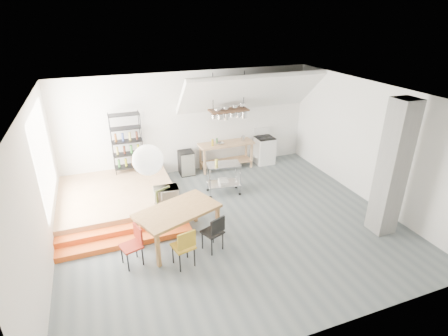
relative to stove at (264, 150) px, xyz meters
name	(u,v)px	position (x,y,z in m)	size (l,w,h in m)	color
floor	(230,224)	(-2.50, -3.16, -0.48)	(8.00, 8.00, 0.00)	#535C60
wall_back	(190,123)	(-2.50, 0.34, 1.12)	(8.00, 0.04, 3.20)	silver
wall_left	(38,194)	(-6.50, -3.16, 1.12)	(0.04, 7.00, 3.20)	silver
wall_right	(370,143)	(1.50, -3.16, 1.12)	(0.04, 7.00, 3.20)	silver
ceiling	(231,95)	(-2.50, -3.16, 2.72)	(8.00, 7.00, 0.02)	white
slope_ceiling	(251,92)	(-0.70, -0.26, 2.07)	(4.40, 1.80, 0.15)	white
window_pane	(44,157)	(-6.48, -1.66, 1.32)	(0.02, 2.50, 2.20)	white
platform	(118,197)	(-5.00, -1.16, -0.28)	(3.00, 3.00, 0.40)	#A37D51
step_lower	(127,242)	(-5.00, -3.11, -0.41)	(3.00, 0.35, 0.13)	#E5591B
step_upper	(125,231)	(-5.00, -2.76, -0.35)	(3.00, 0.35, 0.27)	#E5591B
concrete_column	(392,169)	(0.80, -4.66, 1.12)	(0.50, 0.50, 3.20)	slate
kitchen_counter	(226,151)	(-1.40, -0.01, 0.15)	(1.80, 0.60, 0.91)	#A37D51
stove	(264,150)	(0.00, 0.00, 0.00)	(0.60, 0.60, 1.18)	white
pot_rack	(230,113)	(-1.37, -0.23, 1.50)	(1.20, 0.50, 1.43)	#3A2317
wire_shelving	(127,142)	(-4.50, 0.04, 0.85)	(0.88, 0.38, 1.80)	black
microwave_shelf	(167,200)	(-3.90, -2.41, 0.07)	(0.60, 0.40, 0.16)	#A37D51
paper_lantern	(148,160)	(-4.42, -3.64, 1.72)	(0.60, 0.60, 0.60)	white
dining_table	(178,213)	(-3.86, -3.42, 0.28)	(2.03, 1.58, 0.85)	brown
chair_mustard	(185,245)	(-3.95, -4.31, 0.06)	(0.49, 0.49, 0.90)	#A8821C
chair_black	(215,231)	(-3.21, -4.02, 0.04)	(0.52, 0.52, 0.87)	black
chair_olive	(166,204)	(-3.95, -2.60, 0.08)	(0.57, 0.57, 0.94)	#4F582A
chair_red	(134,242)	(-4.89, -3.83, 0.04)	(0.49, 0.49, 0.87)	maroon
rolling_cart	(224,174)	(-2.09, -1.61, 0.12)	(1.00, 0.65, 0.92)	silver
mini_fridge	(186,163)	(-2.75, 0.04, -0.09)	(0.46, 0.46, 0.78)	black
microwave	(166,194)	(-3.90, -2.41, 0.25)	(0.59, 0.40, 0.33)	beige
bowl	(220,143)	(-1.62, -0.06, 0.46)	(0.22, 0.22, 0.05)	silver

